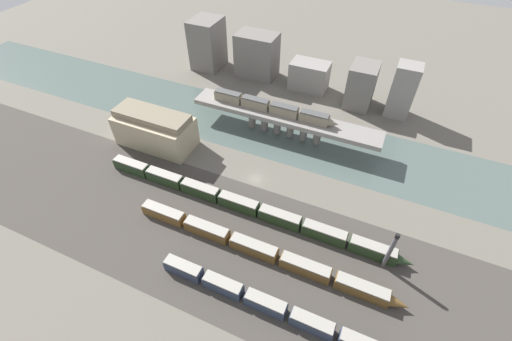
{
  "coord_description": "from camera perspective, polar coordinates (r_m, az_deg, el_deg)",
  "views": [
    {
      "loc": [
        30.48,
        -68.38,
        77.48
      ],
      "look_at": [
        0.0,
        0.43,
        3.34
      ],
      "focal_mm": 24.0,
      "sensor_mm": 36.0,
      "label": 1
    }
  ],
  "objects": [
    {
      "name": "train_on_bridge",
      "position": [
        120.18,
        2.86,
        10.44
      ],
      "size": [
        45.53,
        3.1,
        3.67
      ],
      "color": "gray",
      "rests_on": "bridge"
    },
    {
      "name": "train_yard_mid",
      "position": [
        89.63,
        0.68,
        -13.11
      ],
      "size": [
        72.58,
        3.18,
        3.54
      ],
      "color": "brown",
      "rests_on": "ground"
    },
    {
      "name": "train_yard_far",
      "position": [
        98.18,
        -2.13,
        -5.78
      ],
      "size": [
        92.12,
        3.15,
        3.91
      ],
      "color": "#23381E",
      "rests_on": "ground"
    },
    {
      "name": "railbed_yard",
      "position": [
        94.34,
        -6.14,
        -11.03
      ],
      "size": [
        280.0,
        42.0,
        0.01
      ],
      "primitive_type": "cube",
      "color": "#423D38",
      "rests_on": "ground"
    },
    {
      "name": "signal_tower",
      "position": [
        89.74,
        21.41,
        -12.42
      ],
      "size": [
        1.03,
        1.03,
        13.33
      ],
      "color": "#4C4C51",
      "rests_on": "ground"
    },
    {
      "name": "city_block_far_left",
      "position": [
        164.26,
        -8.08,
        20.19
      ],
      "size": [
        12.18,
        14.2,
        21.51
      ],
      "primitive_type": "cube",
      "color": "slate",
      "rests_on": "ground"
    },
    {
      "name": "city_block_left",
      "position": [
        155.9,
        0.16,
        18.64
      ],
      "size": [
        17.19,
        11.44,
        18.63
      ],
      "primitive_type": "cube",
      "color": "slate",
      "rests_on": "ground"
    },
    {
      "name": "city_block_center",
      "position": [
        149.03,
        8.87,
        15.3
      ],
      "size": [
        15.54,
        9.65,
        11.66
      ],
      "primitive_type": "cube",
      "color": "gray",
      "rests_on": "ground"
    },
    {
      "name": "bridge",
      "position": [
        121.0,
        4.74,
        8.57
      ],
      "size": [
        67.39,
        8.95,
        8.36
      ],
      "color": "gray",
      "rests_on": "ground"
    },
    {
      "name": "city_block_far_right",
      "position": [
        139.82,
        23.24,
        12.11
      ],
      "size": [
        8.59,
        8.09,
        20.42
      ],
      "primitive_type": "cube",
      "color": "gray",
      "rests_on": "ground"
    },
    {
      "name": "warehouse_building",
      "position": [
        121.77,
        -16.48,
        6.62
      ],
      "size": [
        26.4,
        12.75,
        12.8
      ],
      "color": "tan",
      "rests_on": "ground"
    },
    {
      "name": "city_block_right",
      "position": [
        141.52,
        17.14,
        13.37
      ],
      "size": [
        9.91,
        12.52,
        16.9
      ],
      "primitive_type": "cube",
      "color": "slate",
      "rests_on": "ground"
    },
    {
      "name": "river_water",
      "position": [
        125.0,
        4.57,
        6.11
      ],
      "size": [
        320.0,
        29.65,
        0.01
      ],
      "primitive_type": "cube",
      "color": "#4C5B56",
      "rests_on": "ground"
    },
    {
      "name": "ground_plane",
      "position": [
        107.74,
        -0.09,
        -1.41
      ],
      "size": [
        400.0,
        400.0,
        0.0
      ],
      "primitive_type": "plane",
      "color": "#666056"
    },
    {
      "name": "train_yard_near",
      "position": [
        82.74,
        2.48,
        -21.62
      ],
      "size": [
        56.68,
        3.0,
        3.73
      ],
      "color": "#2D384C",
      "rests_on": "ground"
    }
  ]
}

